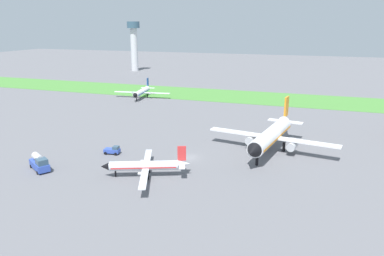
% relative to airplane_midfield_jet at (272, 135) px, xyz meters
% --- Properties ---
extents(ground_plane, '(600.00, 600.00, 0.00)m').
position_rel_airplane_midfield_jet_xyz_m(ground_plane, '(-17.14, -10.50, -4.02)').
color(ground_plane, slate).
extents(grass_taxiway_strip, '(360.00, 28.00, 0.08)m').
position_rel_airplane_midfield_jet_xyz_m(grass_taxiway_strip, '(-17.14, 65.55, -3.98)').
color(grass_taxiway_strip, '#478438').
rests_on(grass_taxiway_strip, ground_plane).
extents(airplane_midfield_jet, '(31.50, 31.03, 11.17)m').
position_rel_airplane_midfield_jet_xyz_m(airplane_midfield_jet, '(0.00, 0.00, 0.00)').
color(airplane_midfield_jet, white).
rests_on(airplane_midfield_jet, ground_plane).
extents(airplane_taxiing_turboprop, '(23.72, 20.37, 7.12)m').
position_rel_airplane_midfield_jet_xyz_m(airplane_taxiing_turboprop, '(-58.95, 49.86, -1.42)').
color(airplane_taxiing_turboprop, white).
rests_on(airplane_taxiing_turboprop, ground_plane).
extents(airplane_foreground_turboprop, '(17.25, 19.90, 6.27)m').
position_rel_airplane_midfield_jet_xyz_m(airplane_foreground_turboprop, '(-21.89, -23.55, -1.73)').
color(airplane_foreground_turboprop, silver).
rests_on(airplane_foreground_turboprop, ground_plane).
extents(pushback_tug_near_gate, '(3.78, 2.40, 1.95)m').
position_rel_airplane_midfield_jet_xyz_m(pushback_tug_near_gate, '(-35.07, -14.09, -3.11)').
color(pushback_tug_near_gate, '#334FB2').
rests_on(pushback_tug_near_gate, ground_plane).
extents(fuel_truck_midfield, '(6.77, 5.52, 3.29)m').
position_rel_airplane_midfield_jet_xyz_m(fuel_truck_midfield, '(-44.47, -27.69, -2.44)').
color(fuel_truck_midfield, '#334FB2').
rests_on(fuel_truck_midfield, ground_plane).
extents(control_tower, '(8.00, 8.00, 30.93)m').
position_rel_airplane_midfield_jet_xyz_m(control_tower, '(-104.01, 131.10, 14.53)').
color(control_tower, silver).
rests_on(control_tower, ground_plane).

